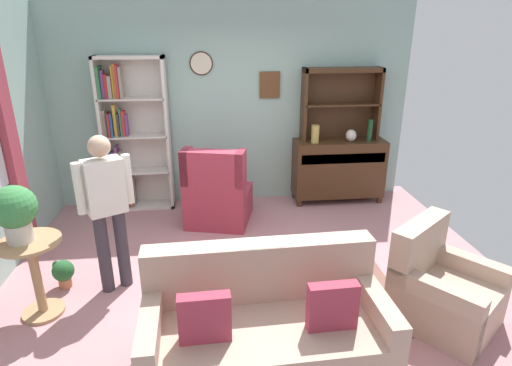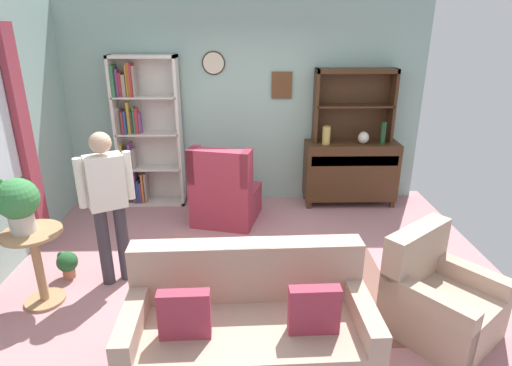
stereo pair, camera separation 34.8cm
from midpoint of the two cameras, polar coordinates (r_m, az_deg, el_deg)
ground_plane at (r=4.54m, az=-3.25°, el=-12.39°), size 5.40×4.60×0.02m
wall_back at (r=6.03m, az=-4.70°, el=10.47°), size 5.00×0.09×2.80m
area_rug at (r=4.30m, az=-0.27°, el=-14.26°), size 2.44×1.64×0.01m
bookshelf at (r=6.06m, az=-18.32°, el=5.89°), size 0.90×0.30×2.10m
sideboard at (r=6.22m, az=9.52°, el=2.05°), size 1.30×0.45×0.92m
sideboard_hutch at (r=6.08m, az=9.84°, el=11.80°), size 1.10×0.26×1.00m
vase_tall at (r=5.90m, az=6.36°, el=6.61°), size 0.11×0.11×0.25m
vase_round at (r=6.06m, az=11.16°, el=6.33°), size 0.15×0.15×0.17m
bottle_wine at (r=6.10m, az=13.61°, el=6.92°), size 0.07×0.07×0.31m
couch_floral at (r=3.36m, az=-1.84°, el=-19.24°), size 1.83×0.91×0.90m
armchair_floral at (r=4.04m, az=21.58°, el=-13.59°), size 1.07×1.08×0.88m
wingback_chair at (r=5.49m, az=-7.05°, el=-1.78°), size 0.95×0.97×1.05m
plant_stand at (r=4.31m, az=-29.91°, el=-10.21°), size 0.52×0.52×0.74m
potted_plant_large at (r=4.09m, az=-32.18°, el=-3.18°), size 0.36×0.36×0.50m
potted_plant_small at (r=4.74m, az=-26.68°, el=-10.79°), size 0.21×0.21×0.29m
person_reading at (r=4.20m, az=-21.85°, el=-2.67°), size 0.50×0.34×1.56m
coffee_table at (r=3.95m, az=-3.99°, el=-11.70°), size 0.80×0.50×0.42m
book_stack at (r=3.96m, az=-5.71°, el=-9.63°), size 0.22×0.13×0.10m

